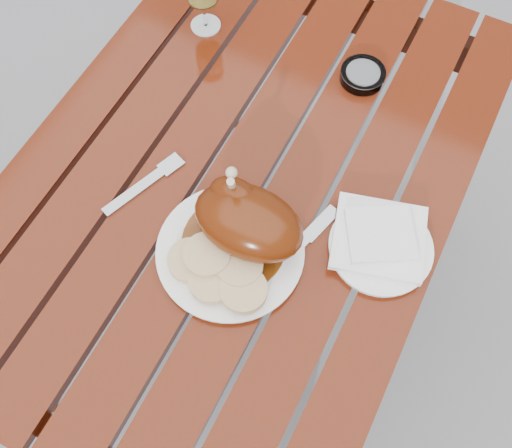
{
  "coord_description": "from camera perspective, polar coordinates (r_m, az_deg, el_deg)",
  "views": [
    {
      "loc": [
        0.28,
        -0.48,
        1.69
      ],
      "look_at": [
        0.09,
        -0.1,
        0.78
      ],
      "focal_mm": 40.0,
      "sensor_mm": 36.0,
      "label": 1
    }
  ],
  "objects": [
    {
      "name": "ashtray",
      "position": [
        1.23,
        10.61,
        14.42
      ],
      "size": [
        0.1,
        0.1,
        0.02
      ],
      "primitive_type": "cylinder",
      "rotation": [
        0.0,
        0.0,
        -0.04
      ],
      "color": "#B2B7BC",
      "rests_on": "table"
    },
    {
      "name": "ground",
      "position": [
        1.78,
        -1.03,
        -7.08
      ],
      "size": [
        60.0,
        60.0,
        0.0
      ],
      "primitive_type": "plane",
      "color": "slate",
      "rests_on": "ground"
    },
    {
      "name": "roast_duck",
      "position": [
        0.96,
        -1.04,
        0.49
      ],
      "size": [
        0.21,
        0.19,
        0.14
      ],
      "color": "#622D0B",
      "rests_on": "dinner_plate"
    },
    {
      "name": "table",
      "position": [
        1.43,
        -1.27,
        -2.33
      ],
      "size": [
        0.8,
        1.2,
        0.75
      ],
      "primitive_type": "cube",
      "color": "#641F0B",
      "rests_on": "ground"
    },
    {
      "name": "bread_dumplings",
      "position": [
        0.97,
        -3.78,
        -4.63
      ],
      "size": [
        0.19,
        0.12,
        0.03
      ],
      "color": "tan",
      "rests_on": "dinner_plate"
    },
    {
      "name": "side_plate",
      "position": [
        1.03,
        12.34,
        -2.35
      ],
      "size": [
        0.24,
        0.24,
        0.01
      ],
      "primitive_type": "cylinder",
      "rotation": [
        0.0,
        0.0,
        -0.35
      ],
      "color": "white",
      "rests_on": "table"
    },
    {
      "name": "fork",
      "position": [
        1.09,
        -11.51,
        3.62
      ],
      "size": [
        0.08,
        0.16,
        0.01
      ],
      "primitive_type": "cube",
      "rotation": [
        0.0,
        0.0,
        -0.36
      ],
      "color": "gray",
      "rests_on": "table"
    },
    {
      "name": "napkin",
      "position": [
        1.02,
        12.19,
        -1.34
      ],
      "size": [
        0.19,
        0.19,
        0.01
      ],
      "primitive_type": "cube",
      "rotation": [
        0.0,
        0.0,
        0.27
      ],
      "color": "white",
      "rests_on": "side_plate"
    },
    {
      "name": "knife",
      "position": [
        1.01,
        3.49,
        -3.12
      ],
      "size": [
        0.07,
        0.18,
        0.01
      ],
      "primitive_type": "cube",
      "rotation": [
        0.0,
        0.0,
        -0.27
      ],
      "color": "gray",
      "rests_on": "table"
    },
    {
      "name": "dinner_plate",
      "position": [
        1.01,
        -2.58,
        -2.8
      ],
      "size": [
        0.29,
        0.29,
        0.02
      ],
      "primitive_type": "cylinder",
      "rotation": [
        0.0,
        0.0,
        0.1
      ],
      "color": "white",
      "rests_on": "table"
    }
  ]
}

